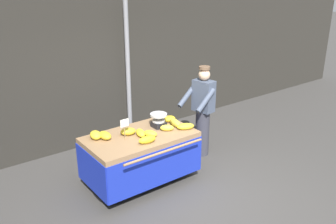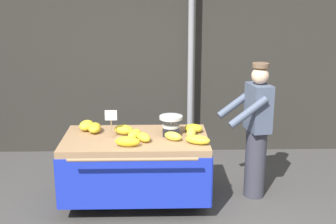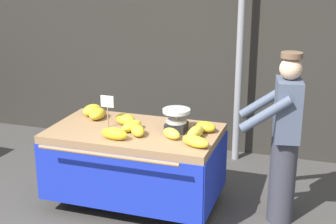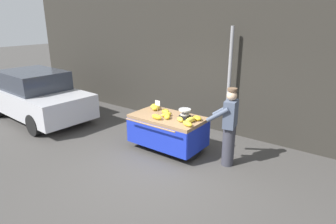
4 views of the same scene
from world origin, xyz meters
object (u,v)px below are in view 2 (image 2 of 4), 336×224
Objects in this scene: banana_bunch_9 at (191,133)px; banana_bunch_4 at (144,137)px; vendor_person at (256,131)px; banana_bunch_2 at (95,128)px; banana_bunch_6 at (198,140)px; banana_cart at (136,156)px; banana_bunch_0 at (124,130)px; weighing_scale at (171,125)px; banana_bunch_1 at (193,128)px; banana_bunch_7 at (173,136)px; banana_bunch_3 at (87,125)px; banana_bunch_8 at (134,134)px; price_sign at (111,118)px; street_pole at (191,66)px; banana_bunch_5 at (128,142)px.

banana_bunch_4 is at bearing -170.09° from banana_bunch_9.
banana_bunch_4 is at bearing -166.69° from vendor_person.
banana_bunch_2 is 1.31m from banana_bunch_6.
banana_bunch_0 is (-0.15, 0.11, 0.29)m from banana_cart.
banana_bunch_4 is (0.61, -0.34, -0.01)m from banana_bunch_2.
weighing_scale is 0.41m from banana_bunch_4.
banana_bunch_7 is (-0.26, -0.29, -0.00)m from banana_bunch_1.
weighing_scale is 1.06m from banana_bunch_3.
banana_bunch_2 reaches higher than banana_cart.
banana_bunch_0 is at bearing 132.84° from banana_bunch_8.
banana_bunch_3 is (-1.32, 0.12, 0.01)m from banana_bunch_1.
vendor_person reaches higher than weighing_scale.
weighing_scale is at bearing -10.93° from banana_bunch_3.
banana_cart is at bearing -24.86° from banana_bunch_3.
banana_bunch_1 is at bearing 16.94° from weighing_scale.
banana_bunch_3 reaches higher than banana_bunch_4.
banana_bunch_0 reaches higher than banana_bunch_8.
price_sign reaches higher than banana_bunch_3.
weighing_scale reaches higher than banana_bunch_7.
banana_bunch_0 is at bearing 177.52° from weighing_scale.
weighing_scale is 0.94m from banana_bunch_2.
banana_bunch_8 is (-0.01, -0.04, 0.28)m from banana_cart.
banana_bunch_6 is at bearing -22.09° from banana_bunch_3.
street_pole is at bearing 77.14° from weighing_scale.
banana_cart is (-0.77, -1.60, -0.81)m from street_pole.
banana_bunch_1 reaches higher than banana_bunch_4.
weighing_scale is at bearing 11.31° from banana_cart.
weighing_scale is at bearing -175.03° from vendor_person.
street_pole reaches higher than banana_bunch_2.
banana_bunch_2 reaches higher than banana_bunch_7.
banana_bunch_0 is 1.08× the size of banana_bunch_7.
banana_bunch_6 is at bearing -13.15° from price_sign.
banana_bunch_9 is (-0.06, 0.20, 0.01)m from banana_bunch_6.
vendor_person is (1.48, 0.18, 0.24)m from banana_cart.
banana_bunch_5 is at bearing -48.05° from banana_bunch_3.
banana_bunch_0 is 1.05× the size of banana_bunch_4.
banana_bunch_5 is at bearing -158.97° from banana_bunch_7.
banana_bunch_9 is (0.66, -0.05, 0.29)m from banana_cart.
price_sign is at bearing -168.90° from banana_bunch_1.
price_sign is 1.02m from banana_bunch_1.
banana_bunch_7 is 0.23m from banana_bunch_9.
banana_cart is 6.23× the size of weighing_scale.
vendor_person is (1.38, 0.33, -0.04)m from banana_bunch_4.
banana_bunch_9 reaches higher than banana_bunch_2.
street_pole is 13.09× the size of banana_bunch_7.
banana_cart is at bearing 4.70° from price_sign.
street_pole reaches higher than banana_bunch_7.
vendor_person is (1.99, -0.02, -0.05)m from banana_bunch_2.
banana_bunch_1 is 0.92m from banana_bunch_5.
banana_bunch_9 reaches higher than banana_cart.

